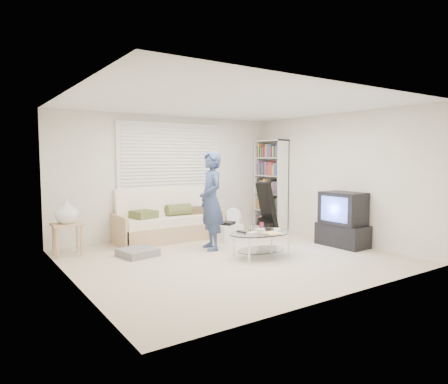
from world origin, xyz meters
TOP-DOWN VIEW (x-y plane):
  - ground at (0.00, 0.00)m, footprint 5.00×5.00m
  - room_shell at (0.00, 0.48)m, footprint 5.02×4.52m
  - window_blinds at (0.00, 2.20)m, footprint 2.32×0.08m
  - futon_sofa at (-0.23, 1.87)m, footprint 2.12×0.86m
  - grey_floor_pillow at (-1.26, 0.95)m, footprint 0.64×0.64m
  - side_table at (-2.22, 1.64)m, footprint 0.48×0.39m
  - bookshelf at (2.32, 1.75)m, footprint 0.32×0.86m
  - guitar_case at (1.98, 1.47)m, footprint 0.43×0.40m
  - floor_fan at (1.05, 1.49)m, footprint 0.36×0.24m
  - storage_bin at (0.74, 1.18)m, footprint 0.57×0.43m
  - tv_unit at (2.20, -0.45)m, footprint 0.54×0.94m
  - coffee_table at (0.41, -0.27)m, footprint 1.18×0.79m
  - standing_person at (0.03, 0.69)m, footprint 0.55×0.72m

SIDE VIEW (x-z plane):
  - ground at x=0.00m, z-range 0.00..0.00m
  - grey_floor_pillow at x=-1.26m, z-range 0.00..0.13m
  - storage_bin at x=0.74m, z-range -0.02..0.35m
  - futon_sofa at x=-0.23m, z-range -0.18..0.86m
  - coffee_table at x=0.41m, z-range 0.07..0.62m
  - floor_fan at x=1.05m, z-range 0.05..0.65m
  - guitar_case at x=1.98m, z-range -0.06..1.02m
  - tv_unit at x=2.20m, z-range -0.01..1.00m
  - side_table at x=-2.22m, z-range 0.23..1.19m
  - standing_person at x=0.03m, z-range 0.00..1.76m
  - bookshelf at x=2.32m, z-range 0.00..2.05m
  - window_blinds at x=0.00m, z-range 0.74..2.36m
  - room_shell at x=0.00m, z-range 0.37..2.88m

